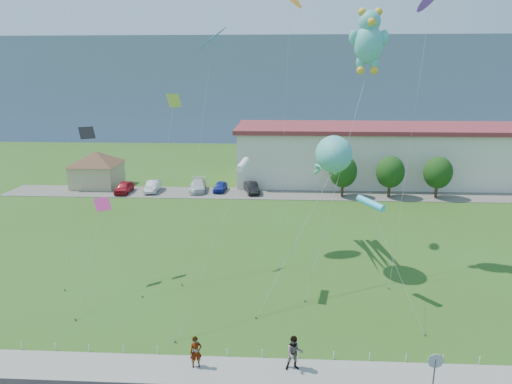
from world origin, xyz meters
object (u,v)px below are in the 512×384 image
(stop_sign, at_px, (435,365))
(parked_car_white, at_px, (198,185))
(pavilion, at_px, (97,165))
(teddy_bear_kite, at_px, (369,40))
(pedestrian_right, at_px, (294,353))
(octopus_kite, at_px, (332,160))
(parked_car_black, at_px, (252,188))
(parked_car_red, at_px, (124,187))
(parked_car_silver, at_px, (153,186))
(pedestrian_left, at_px, (196,352))
(parked_car_blue, at_px, (220,187))
(warehouse, at_px, (443,154))

(stop_sign, xyz_separation_m, parked_car_white, (-18.77, 40.10, -1.04))
(pavilion, xyz_separation_m, teddy_bear_kite, (32.68, -23.95, 15.14))
(pedestrian_right, bearing_deg, teddy_bear_kite, 64.33)
(pavilion, relative_size, stop_sign, 3.68)
(octopus_kite, bearing_deg, pavilion, 139.74)
(parked_car_white, xyz_separation_m, parked_car_black, (7.40, -0.70, -0.05))
(parked_car_red, height_order, parked_car_black, parked_car_red)
(parked_car_black, relative_size, octopus_kite, 0.29)
(parked_car_black, xyz_separation_m, octopus_kite, (7.90, -22.63, 8.02))
(parked_car_silver, bearing_deg, stop_sign, -59.75)
(parked_car_white, bearing_deg, parked_car_red, -177.93)
(parked_car_white, relative_size, teddy_bear_kite, 0.26)
(parked_car_black, bearing_deg, pedestrian_left, -104.71)
(pedestrian_left, relative_size, parked_car_white, 0.34)
(parked_car_silver, bearing_deg, pavilion, 160.34)
(parked_car_white, distance_m, parked_car_black, 7.43)
(pedestrian_right, bearing_deg, parked_car_blue, 97.29)
(parked_car_blue, bearing_deg, pedestrian_left, -79.97)
(parked_car_black, height_order, teddy_bear_kite, teddy_bear_kite)
(warehouse, height_order, parked_car_blue, warehouse)
(parked_car_white, bearing_deg, pedestrian_left, -86.73)
(stop_sign, distance_m, parked_car_black, 41.03)
(parked_car_black, bearing_deg, parked_car_red, 168.98)
(pavilion, distance_m, stop_sign, 53.90)
(parked_car_silver, height_order, parked_car_black, parked_car_silver)
(parked_car_silver, xyz_separation_m, parked_car_black, (13.44, -0.02, -0.01))
(pavilion, relative_size, octopus_kite, 0.60)
(parked_car_red, distance_m, parked_car_silver, 3.77)
(stop_sign, bearing_deg, parked_car_blue, 111.38)
(pedestrian_right, height_order, teddy_bear_kite, teddy_bear_kite)
(pavilion, xyz_separation_m, pedestrian_right, (26.76, -40.41, -1.95))
(warehouse, distance_m, parked_car_white, 36.34)
(pedestrian_left, relative_size, parked_car_red, 0.41)
(stop_sign, relative_size, pedestrian_right, 1.28)
(pedestrian_right, bearing_deg, parked_car_silver, 109.77)
(parked_car_white, height_order, teddy_bear_kite, teddy_bear_kite)
(pavilion, height_order, warehouse, warehouse)
(stop_sign, xyz_separation_m, pedestrian_right, (-6.74, 1.80, -0.79))
(pedestrian_left, bearing_deg, pedestrian_right, -18.17)
(pedestrian_right, height_order, parked_car_white, pedestrian_right)
(parked_car_red, bearing_deg, teddy_bear_kite, -37.02)
(warehouse, bearing_deg, octopus_kite, -122.43)
(parked_car_silver, height_order, octopus_kite, octopus_kite)
(pedestrian_right, xyz_separation_m, parked_car_blue, (-8.96, 38.31, -0.37))
(pedestrian_right, height_order, parked_car_silver, pedestrian_right)
(stop_sign, height_order, parked_car_black, stop_sign)
(pavilion, xyz_separation_m, parked_car_red, (5.01, -3.59, -2.22))
(octopus_kite, bearing_deg, pedestrian_left, -119.71)
(pedestrian_left, height_order, pedestrian_right, pedestrian_right)
(stop_sign, bearing_deg, parked_car_black, 106.10)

